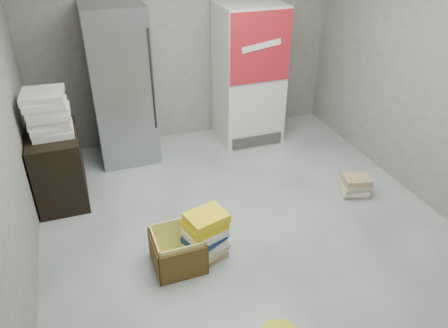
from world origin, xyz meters
TOP-DOWN VIEW (x-y plane):
  - ground at (0.00, 0.00)m, footprint 5.00×5.00m
  - room_shell at (0.00, 0.00)m, footprint 4.04×5.04m
  - steel_fridge at (-0.90, 2.13)m, footprint 0.70×0.72m
  - coke_cooler at (0.75, 2.12)m, footprint 0.80×0.73m
  - wood_shelf at (-1.73, 1.40)m, footprint 0.50×0.80m
  - supply_box_stack at (-1.72, 1.39)m, footprint 0.44×0.43m
  - phonebook_stack_main at (-0.53, -0.05)m, footprint 0.45×0.40m
  - phonebook_stack_side at (1.35, 0.38)m, footprint 0.34×0.31m
  - cardboard_box at (-0.79, -0.05)m, footprint 0.45×0.45m

SIDE VIEW (x-z plane):
  - ground at x=0.00m, z-range 0.00..0.00m
  - phonebook_stack_side at x=1.35m, z-range 0.00..0.24m
  - cardboard_box at x=-0.79m, z-range -0.03..0.32m
  - phonebook_stack_main at x=-0.53m, z-range 0.00..0.51m
  - wood_shelf at x=-1.73m, z-range 0.00..0.80m
  - coke_cooler at x=0.75m, z-range 0.00..1.80m
  - steel_fridge at x=-0.90m, z-range 0.00..1.90m
  - supply_box_stack at x=-1.72m, z-range 0.80..1.25m
  - room_shell at x=0.00m, z-range 0.39..3.21m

